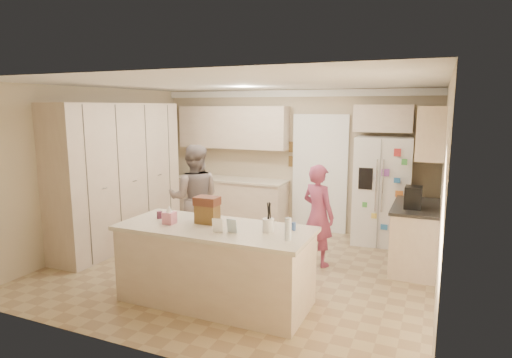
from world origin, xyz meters
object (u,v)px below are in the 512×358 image
at_px(tissue_box, 169,218).
at_px(teen_girl, 318,215).
at_px(island_base, 215,266).
at_px(teen_boy, 194,198).
at_px(dollhouse_body, 207,214).
at_px(refrigerator, 382,191).
at_px(utensil_crock, 268,225).
at_px(coffee_maker, 413,197).

relative_size(tissue_box, teen_girl, 0.09).
relative_size(island_base, teen_boy, 1.29).
distance_m(tissue_box, dollhouse_body, 0.45).
distance_m(teen_boy, teen_girl, 2.00).
relative_size(island_base, tissue_box, 15.71).
bearing_deg(refrigerator, utensil_crock, -109.49).
xyz_separation_m(island_base, teen_girl, (0.78, 1.68, 0.30)).
height_order(island_base, dollhouse_body, dollhouse_body).
height_order(utensil_crock, teen_boy, teen_boy).
bearing_deg(refrigerator, teen_boy, -153.91).
distance_m(coffee_maker, teen_boy, 3.28).
xyz_separation_m(island_base, utensil_crock, (0.65, 0.05, 0.56)).
distance_m(tissue_box, teen_boy, 1.76).
height_order(dollhouse_body, teen_girl, teen_girl).
xyz_separation_m(refrigerator, teen_boy, (-2.70, -1.56, -0.05)).
xyz_separation_m(refrigerator, tissue_box, (-2.04, -3.19, 0.10)).
xyz_separation_m(refrigerator, coffee_maker, (0.56, -1.19, 0.17)).
bearing_deg(dollhouse_body, teen_boy, 126.42).
xyz_separation_m(coffee_maker, teen_girl, (-1.27, -0.22, -0.33)).
relative_size(tissue_box, dollhouse_body, 0.54).
relative_size(utensil_crock, dollhouse_body, 0.58).
xyz_separation_m(island_base, dollhouse_body, (-0.15, 0.10, 0.60)).
bearing_deg(dollhouse_body, coffee_maker, 39.29).
relative_size(dollhouse_body, teen_girl, 0.17).
height_order(coffee_maker, dollhouse_body, coffee_maker).
bearing_deg(island_base, teen_boy, 128.22).
distance_m(refrigerator, dollhouse_body, 3.42).
height_order(dollhouse_body, teen_boy, teen_boy).
distance_m(island_base, teen_boy, 1.99).
height_order(tissue_box, teen_girl, teen_girl).
xyz_separation_m(coffee_maker, utensil_crock, (-1.40, -1.85, -0.07)).
height_order(coffee_maker, tissue_box, coffee_maker).
distance_m(dollhouse_body, teen_boy, 1.79).
xyz_separation_m(utensil_crock, tissue_box, (-1.20, -0.15, -0.00)).
height_order(refrigerator, coffee_maker, refrigerator).
relative_size(refrigerator, tissue_box, 12.86).
xyz_separation_m(utensil_crock, teen_girl, (0.13, 1.63, -0.26)).
bearing_deg(island_base, refrigerator, 64.20).
xyz_separation_m(island_base, tissue_box, (-0.55, -0.10, 0.56)).
height_order(island_base, tissue_box, tissue_box).
relative_size(refrigerator, coffee_maker, 6.00).
height_order(refrigerator, utensil_crock, refrigerator).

